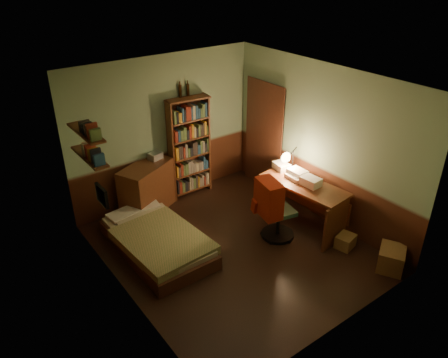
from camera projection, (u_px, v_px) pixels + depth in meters
floor at (234, 248)px, 6.74m from camera, size 3.50×4.00×0.02m
ceiling at (236, 81)px, 5.51m from camera, size 3.50×4.00×0.02m
wall_back at (164, 131)px, 7.55m from camera, size 3.50×0.02×2.60m
wall_left at (118, 213)px, 5.20m from camera, size 0.02×4.00×2.60m
wall_right at (321, 144)px, 7.05m from camera, size 0.02×4.00×2.60m
wall_front at (349, 242)px, 4.70m from camera, size 3.50×0.02×2.60m
doorway at (265, 137)px, 8.09m from camera, size 0.06×0.90×2.00m
door_trim at (263, 137)px, 8.08m from camera, size 0.02×0.98×2.08m
bed at (156, 234)px, 6.58m from camera, size 1.03×1.90×0.56m
dresser at (147, 188)px, 7.51m from camera, size 1.10×0.86×0.87m
mini_stereo at (155, 156)px, 7.51m from camera, size 0.26×0.22×0.12m
bookshelf at (189, 148)px, 7.83m from camera, size 0.82×0.34×1.84m
bottle_left at (180, 91)px, 7.39m from camera, size 0.07×0.07×0.21m
bottle_right at (188, 90)px, 7.47m from camera, size 0.07×0.07×0.21m
desk at (302, 205)px, 7.13m from camera, size 0.75×1.50×0.77m
paper_stack at (281, 166)px, 7.38m from camera, size 0.25×0.32×0.11m
desk_lamp at (293, 155)px, 7.29m from camera, size 0.18×0.18×0.53m
office_chair at (279, 207)px, 6.77m from camera, size 0.63×0.58×1.08m
red_jacket at (281, 153)px, 6.57m from camera, size 0.27×0.49×0.57m
wall_shelf_lower at (89, 157)px, 5.91m from camera, size 0.20×0.90×0.03m
wall_shelf_upper at (86, 133)px, 5.74m from camera, size 0.20×0.90×0.03m
framed_picture at (102, 196)px, 5.67m from camera, size 0.04×0.32×0.26m
cardboard_box_a at (391, 259)px, 6.25m from camera, size 0.55×0.51×0.32m
cardboard_box_b at (345, 241)px, 6.72m from camera, size 0.34×0.30×0.21m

